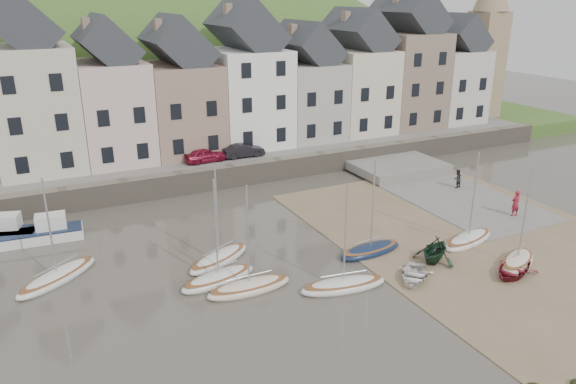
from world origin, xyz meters
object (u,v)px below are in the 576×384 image
sailboat_0 (57,277)px  person_dark (457,179)px  person_red (515,203)px  rowboat_green (435,250)px  rowboat_white (414,275)px  car_left (205,155)px  car_right (244,150)px  rowboat_red (512,270)px

sailboat_0 → person_dark: bearing=3.6°
person_red → rowboat_green: bearing=19.5°
rowboat_white → person_red: 13.21m
person_dark → car_left: car_left is taller
car_right → rowboat_white: bearing=-175.5°
sailboat_0 → rowboat_green: bearing=-20.3°
rowboat_white → rowboat_green: rowboat_green is taller
sailboat_0 → car_right: sailboat_0 is taller
rowboat_white → person_red: bearing=64.4°
sailboat_0 → person_red: 30.83m
rowboat_white → person_dark: person_dark is taller
sailboat_0 → rowboat_white: size_ratio=2.13×
rowboat_green → car_right: car_right is taller
rowboat_red → car_right: (-6.69, 24.43, 1.82)m
rowboat_white → rowboat_green: 2.91m
rowboat_green → person_dark: person_dark is taller
person_red → person_dark: size_ratio=1.23×
person_dark → car_left: size_ratio=0.44×
rowboat_white → car_left: (-4.79, 22.42, 1.84)m
person_dark → car_right: 18.45m
car_left → sailboat_0: bearing=132.8°
rowboat_red → sailboat_0: bearing=-136.3°
rowboat_green → sailboat_0: bearing=-139.8°
rowboat_white → person_dark: bearing=85.2°
rowboat_white → car_right: (-1.25, 22.42, 1.85)m
rowboat_green → car_right: bearing=160.7°
sailboat_0 → person_red: sailboat_0 is taller
car_right → car_left: bearing=91.4°
person_red → person_dark: 6.58m
sailboat_0 → rowboat_green: sailboat_0 is taller
person_red → person_dark: bearing=-92.2°
person_red → car_left: (-17.27, 18.14, 1.12)m
sailboat_0 → car_right: bearing=38.9°
sailboat_0 → rowboat_green: 21.91m
rowboat_green → rowboat_red: 4.42m
rowboat_white → rowboat_green: (2.56, 1.31, 0.46)m
sailboat_0 → car_left: sailboat_0 is taller
rowboat_green → car_right: size_ratio=0.79×
car_left → car_right: size_ratio=0.96×
sailboat_0 → car_left: bearing=45.7°
car_left → rowboat_green: bearing=-163.7°
sailboat_0 → rowboat_green: (20.55, -7.58, 0.57)m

